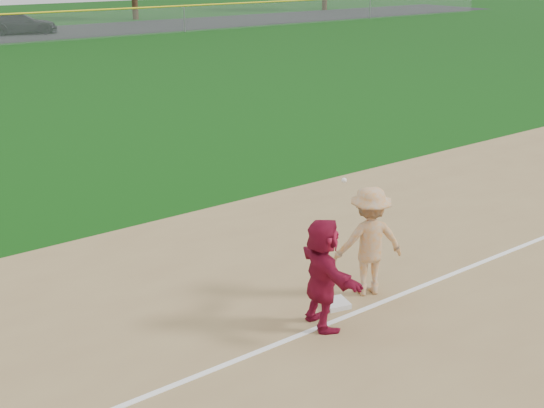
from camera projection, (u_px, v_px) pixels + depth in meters
ground at (323, 297)px, 12.00m from camera, size 160.00×160.00×0.00m
foul_line at (354, 313)px, 11.38m from camera, size 60.00×0.10×0.01m
first_base at (336, 304)px, 11.62m from camera, size 0.49×0.49×0.09m
base_runner at (323, 274)px, 10.72m from camera, size 0.92×1.79×1.85m
car_right at (20, 24)px, 51.80m from camera, size 5.64×3.22×1.54m
first_base_play at (369, 241)px, 11.80m from camera, size 1.45×1.15×2.19m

